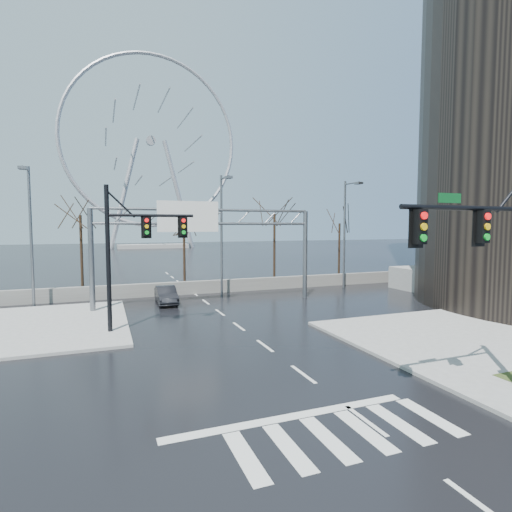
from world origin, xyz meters
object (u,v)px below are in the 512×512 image
signal_mast_far (130,244)px  car (166,295)px  sign_gantry (203,235)px  signal_mast_near (497,254)px  ferris_wheel (151,148)px

signal_mast_far → car: signal_mast_far is taller
signal_mast_far → sign_gantry: signal_mast_far is taller
signal_mast_near → car: bearing=111.5°
signal_mast_far → car: 9.06m
signal_mast_near → sign_gantry: size_ratio=0.49×
signal_mast_far → ferris_wheel: bearing=82.8°
signal_mast_far → car: size_ratio=2.01×
signal_mast_near → car: signal_mast_near is taller
car → signal_mast_near: bearing=-67.5°
sign_gantry → signal_mast_far: bearing=-132.5°
signal_mast_near → ferris_wheel: bearing=90.1°
sign_gantry → ferris_wheel: bearing=86.2°
signal_mast_near → car: 22.42m
ferris_wheel → signal_mast_near: bearing=-89.9°
car → ferris_wheel: bearing=85.3°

